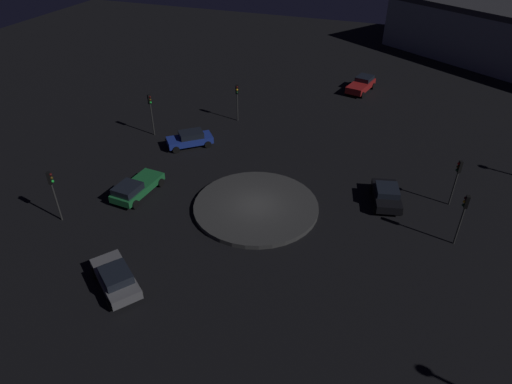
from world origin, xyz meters
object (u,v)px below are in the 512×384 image
traffic_light_southeast (52,187)px  traffic_light_north (457,174)px  car_grey (116,278)px  car_black (387,195)px  car_red (361,85)px  car_green (135,188)px  car_blue (190,139)px  traffic_light_north_near (464,210)px  traffic_light_southwest (151,107)px  traffic_light_southwest_near (237,95)px

traffic_light_southeast → traffic_light_north: 28.58m
car_grey → car_black: car_grey is taller
car_red → car_black: (21.88, 5.45, -0.09)m
car_black → car_green: 19.11m
car_blue → car_green: size_ratio=0.90×
car_grey → traffic_light_southeast: traffic_light_southeast is taller
car_blue → traffic_light_southeast: 13.83m
traffic_light_north → traffic_light_north_near: 4.65m
car_blue → traffic_light_north: size_ratio=1.12×
car_red → car_blue: 22.70m
car_grey → car_blue: (-17.39, -4.01, -0.03)m
traffic_light_southwest → traffic_light_north_near: traffic_light_southwest is taller
traffic_light_southwest → traffic_light_north: (2.35, 26.83, -0.22)m
car_black → traffic_light_southwest: (-3.76, -22.30, 2.20)m
traffic_light_north → car_red: bearing=-86.2°
car_grey → car_green: (-8.69, -4.24, -0.04)m
car_red → car_black: size_ratio=1.16×
car_red → car_blue: car_red is taller
car_grey → traffic_light_north_near: traffic_light_north_near is taller
car_green → traffic_light_north: bearing=-67.9°
traffic_light_southwest → traffic_light_southeast: (13.98, 0.73, -0.05)m
traffic_light_southwest → traffic_light_southeast: bearing=-56.6°
car_black → traffic_light_southwest: bearing=-113.2°
car_red → traffic_light_southwest: bearing=-30.0°
car_red → traffic_light_north: (20.46, 9.97, 1.88)m
car_blue → traffic_light_southwest: bearing=129.3°
car_green → car_red: bearing=-20.2°
traffic_light_north → traffic_light_southwest_near: (-8.09, -20.48, 0.03)m
car_green → traffic_light_southwest: (-9.50, -4.07, 2.19)m
car_blue → car_green: car_blue is taller
car_grey → car_black: (-14.42, 13.99, -0.05)m
traffic_light_north_near → car_grey: bearing=27.2°
car_blue → traffic_light_north_near: bearing=-55.4°
car_green → traffic_light_southeast: 5.99m
car_grey → traffic_light_north: 24.44m
car_green → traffic_light_north_near: 23.34m
car_black → traffic_light_southwest_near: size_ratio=1.11×
traffic_light_southwest_near → traffic_light_north_near: 24.42m
car_blue → traffic_light_north: bearing=-44.2°
traffic_light_north → traffic_light_north_near: size_ratio=0.97×
car_red → car_grey: car_red is taller
car_green → traffic_light_north: (-7.15, 22.76, 1.96)m
car_black → traffic_light_southwest_near: 18.68m
car_green → traffic_light_north: size_ratio=1.24×
car_green → traffic_light_southwest_near: bearing=-3.9°
car_red → traffic_light_north_near: bearing=35.3°
traffic_light_southwest → traffic_light_north_near: size_ratio=1.05×
traffic_light_southwest → traffic_light_north: traffic_light_southwest is taller
car_grey → traffic_light_southeast: bearing=7.8°
traffic_light_southwest_near → traffic_light_north: bearing=41.2°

